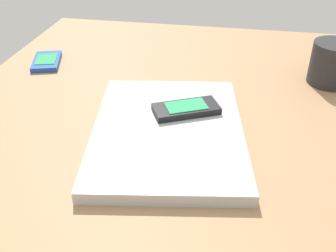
{
  "coord_description": "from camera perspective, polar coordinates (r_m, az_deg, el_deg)",
  "views": [
    {
      "loc": [
        -48.03,
        -11.34,
        39.29
      ],
      "look_at": [
        4.74,
        -1.62,
        5.0
      ],
      "focal_mm": 42.78,
      "sensor_mm": 36.0,
      "label": 1
    }
  ],
  "objects": [
    {
      "name": "desk_surface",
      "position": [
        0.62,
        -2.27,
        -4.89
      ],
      "size": [
        120.0,
        80.0,
        3.0
      ],
      "primitive_type": "cube",
      "color": "#9E7751",
      "rests_on": "ground"
    },
    {
      "name": "laptop_closed",
      "position": [
        0.64,
        -0.0,
        -0.77
      ],
      "size": [
        35.64,
        28.4,
        1.96
      ],
      "primitive_type": "cube",
      "rotation": [
        0.0,
        0.0,
        0.16
      ],
      "color": "#B7BABC",
      "rests_on": "desk_surface"
    },
    {
      "name": "cell_phone_on_laptop",
      "position": [
        0.67,
        2.6,
        2.47
      ],
      "size": [
        9.27,
        12.01,
        1.27
      ],
      "color": "black",
      "rests_on": "laptop_closed"
    },
    {
      "name": "cell_phone_on_desk",
      "position": [
        0.94,
        -16.9,
        8.81
      ],
      "size": [
        10.98,
        8.22,
        1.22
      ],
      "color": "#1E479E",
      "rests_on": "desk_surface"
    },
    {
      "name": "coffee_mug",
      "position": [
        0.87,
        22.46,
        8.3
      ],
      "size": [
        12.03,
        8.89,
        8.37
      ],
      "color": "#262628",
      "rests_on": "desk_surface"
    }
  ]
}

